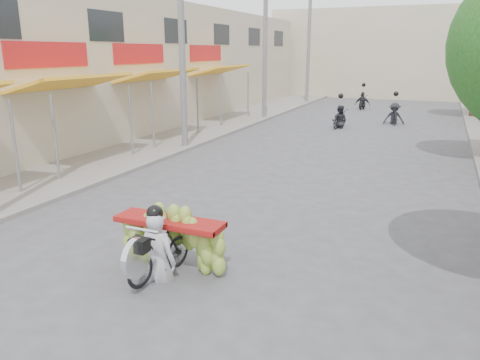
# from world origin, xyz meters

# --- Properties ---
(sidewalk_left) EXTENTS (4.00, 60.00, 0.12)m
(sidewalk_left) POSITION_xyz_m (-7.00, 15.00, 0.06)
(sidewalk_left) COLOR gray
(sidewalk_left) RESTS_ON ground
(shophouse_row_left) EXTENTS (9.77, 40.00, 6.00)m
(shophouse_row_left) POSITION_xyz_m (-11.98, 13.98, 3.00)
(shophouse_row_left) COLOR beige
(shophouse_row_left) RESTS_ON ground
(far_building) EXTENTS (20.00, 6.00, 7.00)m
(far_building) POSITION_xyz_m (0.00, 38.00, 3.50)
(far_building) COLOR beige
(far_building) RESTS_ON ground
(utility_pole_mid) EXTENTS (0.60, 0.24, 8.00)m
(utility_pole_mid) POSITION_xyz_m (-5.40, 12.00, 4.03)
(utility_pole_mid) COLOR slate
(utility_pole_mid) RESTS_ON ground
(utility_pole_far) EXTENTS (0.60, 0.24, 8.00)m
(utility_pole_far) POSITION_xyz_m (-5.40, 21.00, 4.03)
(utility_pole_far) COLOR slate
(utility_pole_far) RESTS_ON ground
(utility_pole_back) EXTENTS (0.60, 0.24, 8.00)m
(utility_pole_back) POSITION_xyz_m (-5.40, 30.00, 4.03)
(utility_pole_back) COLOR slate
(utility_pole_back) RESTS_ON ground
(street_tree_far) EXTENTS (3.40, 3.40, 5.25)m
(street_tree_far) POSITION_xyz_m (5.40, 26.00, 3.78)
(street_tree_far) COLOR #3A2719
(street_tree_far) RESTS_ON ground
(banana_motorbike) EXTENTS (2.20, 1.77, 2.21)m
(banana_motorbike) POSITION_xyz_m (-0.36, 2.43, 0.74)
(banana_motorbike) COLOR black
(banana_motorbike) RESTS_ON ground
(bg_motorbike_a) EXTENTS (0.84, 1.64, 1.95)m
(bg_motorbike_a) POSITION_xyz_m (-0.84, 19.45, 0.75)
(bg_motorbike_a) COLOR black
(bg_motorbike_a) RESTS_ON ground
(bg_motorbike_b) EXTENTS (1.14, 1.87, 1.95)m
(bg_motorbike_b) POSITION_xyz_m (1.55, 21.77, 0.83)
(bg_motorbike_b) COLOR black
(bg_motorbike_b) RESTS_ON ground
(bg_motorbike_c) EXTENTS (0.98, 1.58, 1.95)m
(bg_motorbike_c) POSITION_xyz_m (-1.01, 27.75, 0.80)
(bg_motorbike_c) COLOR black
(bg_motorbike_c) RESTS_ON ground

